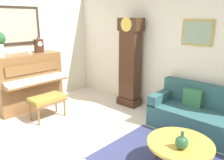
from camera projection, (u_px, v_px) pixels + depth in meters
ground_plane at (77, 154)px, 3.53m from camera, size 6.40×6.00×0.10m
wall_left at (0, 47)px, 4.86m from camera, size 0.13×4.90×2.80m
wall_back at (163, 47)px, 4.82m from camera, size 5.30×0.13×2.80m
piano at (28, 81)px, 5.09m from camera, size 0.87×1.44×1.25m
piano_bench at (47, 100)px, 4.57m from camera, size 0.42×0.70×0.48m
grandfather_clock at (130, 65)px, 5.16m from camera, size 0.52×0.34×2.03m
couch at (205, 117)px, 3.99m from camera, size 1.90×0.80×0.84m
coffee_table at (180, 144)px, 3.01m from camera, size 0.88×0.88×0.41m
mantel_clock at (39, 45)px, 5.12m from camera, size 0.13×0.18×0.38m
teacup at (30, 53)px, 4.94m from camera, size 0.12×0.12×0.06m
green_jug at (182, 142)px, 2.83m from camera, size 0.17×0.17×0.24m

